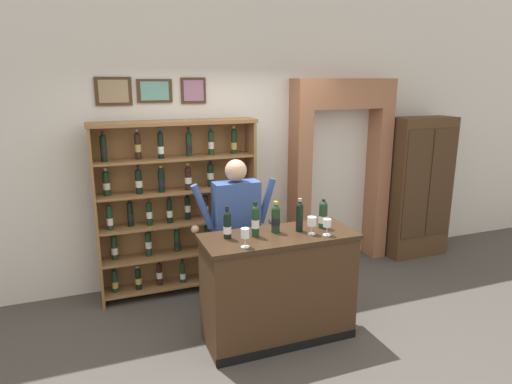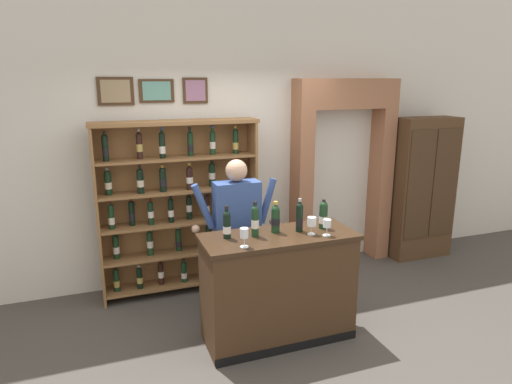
{
  "view_description": "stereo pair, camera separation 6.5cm",
  "coord_description": "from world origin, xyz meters",
  "px_view_note": "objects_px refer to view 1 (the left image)",
  "views": [
    {
      "loc": [
        -1.52,
        -3.49,
        2.38
      ],
      "look_at": [
        -0.11,
        0.21,
        1.39
      ],
      "focal_mm": 31.42,
      "sensor_mm": 36.0,
      "label": 1
    },
    {
      "loc": [
        -1.45,
        -3.51,
        2.38
      ],
      "look_at": [
        -0.11,
        0.21,
        1.39
      ],
      "focal_mm": 31.42,
      "sensor_mm": 36.0,
      "label": 2
    }
  ],
  "objects_px": {
    "tasting_bottle_super_tuscan": "(227,224)",
    "side_cabinet": "(419,188)",
    "wine_glass_center": "(327,224)",
    "shopkeeper": "(236,219)",
    "wine_shelf": "(177,204)",
    "tasting_bottle_bianco": "(323,214)",
    "wine_glass_left": "(245,234)",
    "wine_glass_spare": "(312,222)",
    "tasting_bottle_prosecco": "(255,220)",
    "tasting_bottle_chianti": "(300,217)",
    "tasting_bottle_riserva": "(276,218)",
    "tasting_counter": "(278,287)"
  },
  "relations": [
    {
      "from": "wine_shelf",
      "to": "tasting_bottle_prosecco",
      "type": "relative_size",
      "value": 6.14
    },
    {
      "from": "tasting_bottle_riserva",
      "to": "tasting_bottle_prosecco",
      "type": "bearing_deg",
      "value": -169.24
    },
    {
      "from": "side_cabinet",
      "to": "tasting_bottle_prosecco",
      "type": "relative_size",
      "value": 5.96
    },
    {
      "from": "wine_glass_center",
      "to": "shopkeeper",
      "type": "bearing_deg",
      "value": 127.46
    },
    {
      "from": "side_cabinet",
      "to": "tasting_bottle_bianco",
      "type": "distance_m",
      "value": 2.49
    },
    {
      "from": "wine_glass_left",
      "to": "wine_glass_center",
      "type": "height_order",
      "value": "wine_glass_left"
    },
    {
      "from": "tasting_counter",
      "to": "tasting_bottle_chianti",
      "type": "xyz_separation_m",
      "value": [
        0.21,
        0.02,
        0.65
      ]
    },
    {
      "from": "tasting_bottle_bianco",
      "to": "tasting_bottle_super_tuscan",
      "type": "bearing_deg",
      "value": 177.43
    },
    {
      "from": "tasting_bottle_bianco",
      "to": "wine_glass_left",
      "type": "bearing_deg",
      "value": -165.84
    },
    {
      "from": "wine_shelf",
      "to": "tasting_bottle_riserva",
      "type": "distance_m",
      "value": 1.41
    },
    {
      "from": "tasting_bottle_bianco",
      "to": "wine_glass_spare",
      "type": "distance_m",
      "value": 0.22
    },
    {
      "from": "tasting_bottle_prosecco",
      "to": "wine_glass_spare",
      "type": "distance_m",
      "value": 0.51
    },
    {
      "from": "side_cabinet",
      "to": "wine_glass_left",
      "type": "distance_m",
      "value": 3.34
    },
    {
      "from": "tasting_bottle_super_tuscan",
      "to": "tasting_bottle_bianco",
      "type": "bearing_deg",
      "value": -2.57
    },
    {
      "from": "wine_glass_spare",
      "to": "side_cabinet",
      "type": "bearing_deg",
      "value": 29.66
    },
    {
      "from": "side_cabinet",
      "to": "tasting_counter",
      "type": "bearing_deg",
      "value": -154.62
    },
    {
      "from": "tasting_counter",
      "to": "wine_glass_center",
      "type": "distance_m",
      "value": 0.75
    },
    {
      "from": "tasting_bottle_super_tuscan",
      "to": "tasting_bottle_bianco",
      "type": "height_order",
      "value": "tasting_bottle_super_tuscan"
    },
    {
      "from": "wine_glass_spare",
      "to": "wine_glass_left",
      "type": "xyz_separation_m",
      "value": [
        -0.67,
        -0.09,
        0.0
      ]
    },
    {
      "from": "wine_shelf",
      "to": "tasting_bottle_super_tuscan",
      "type": "relative_size",
      "value": 6.64
    },
    {
      "from": "tasting_bottle_super_tuscan",
      "to": "tasting_bottle_riserva",
      "type": "relative_size",
      "value": 1.01
    },
    {
      "from": "wine_shelf",
      "to": "wine_glass_center",
      "type": "height_order",
      "value": "wine_shelf"
    },
    {
      "from": "side_cabinet",
      "to": "wine_glass_center",
      "type": "bearing_deg",
      "value": -147.68
    },
    {
      "from": "wine_glass_left",
      "to": "wine_glass_spare",
      "type": "bearing_deg",
      "value": 7.86
    },
    {
      "from": "shopkeeper",
      "to": "tasting_bottle_chianti",
      "type": "height_order",
      "value": "shopkeeper"
    },
    {
      "from": "tasting_bottle_prosecco",
      "to": "tasting_bottle_chianti",
      "type": "xyz_separation_m",
      "value": [
        0.43,
        -0.01,
        -0.01
      ]
    },
    {
      "from": "tasting_bottle_chianti",
      "to": "tasting_bottle_bianco",
      "type": "relative_size",
      "value": 1.12
    },
    {
      "from": "tasting_counter",
      "to": "tasting_bottle_super_tuscan",
      "type": "height_order",
      "value": "tasting_bottle_super_tuscan"
    },
    {
      "from": "wine_glass_center",
      "to": "tasting_bottle_super_tuscan",
      "type": "bearing_deg",
      "value": 164.32
    },
    {
      "from": "tasting_bottle_super_tuscan",
      "to": "wine_glass_spare",
      "type": "bearing_deg",
      "value": -12.44
    },
    {
      "from": "tasting_bottle_chianti",
      "to": "wine_glass_center",
      "type": "xyz_separation_m",
      "value": [
        0.18,
        -0.19,
        -0.03
      ]
    },
    {
      "from": "tasting_bottle_chianti",
      "to": "tasting_bottle_prosecco",
      "type": "bearing_deg",
      "value": 179.0
    },
    {
      "from": "shopkeeper",
      "to": "tasting_bottle_prosecco",
      "type": "relative_size",
      "value": 5.09
    },
    {
      "from": "tasting_bottle_chianti",
      "to": "tasting_bottle_bianco",
      "type": "distance_m",
      "value": 0.25
    },
    {
      "from": "tasting_counter",
      "to": "wine_glass_spare",
      "type": "xyz_separation_m",
      "value": [
        0.28,
        -0.09,
        0.62
      ]
    },
    {
      "from": "wine_shelf",
      "to": "shopkeeper",
      "type": "height_order",
      "value": "wine_shelf"
    },
    {
      "from": "wine_shelf",
      "to": "tasting_bottle_prosecco",
      "type": "height_order",
      "value": "wine_shelf"
    },
    {
      "from": "tasting_bottle_super_tuscan",
      "to": "side_cabinet",
      "type": "bearing_deg",
      "value": 20.78
    },
    {
      "from": "tasting_bottle_prosecco",
      "to": "wine_glass_spare",
      "type": "bearing_deg",
      "value": -13.92
    },
    {
      "from": "tasting_bottle_super_tuscan",
      "to": "tasting_bottle_riserva",
      "type": "distance_m",
      "value": 0.46
    },
    {
      "from": "wine_shelf",
      "to": "wine_glass_center",
      "type": "relative_size",
      "value": 12.97
    },
    {
      "from": "wine_shelf",
      "to": "wine_glass_spare",
      "type": "distance_m",
      "value": 1.7
    },
    {
      "from": "tasting_bottle_super_tuscan",
      "to": "tasting_bottle_bianco",
      "type": "xyz_separation_m",
      "value": [
        0.92,
        -0.04,
        0.0
      ]
    },
    {
      "from": "wine_glass_left",
      "to": "tasting_bottle_riserva",
      "type": "bearing_deg",
      "value": 33.55
    },
    {
      "from": "wine_glass_center",
      "to": "wine_glass_spare",
      "type": "bearing_deg",
      "value": 146.14
    },
    {
      "from": "tasting_bottle_super_tuscan",
      "to": "tasting_bottle_chianti",
      "type": "relative_size",
      "value": 0.95
    },
    {
      "from": "tasting_bottle_prosecco",
      "to": "tasting_bottle_bianco",
      "type": "xyz_separation_m",
      "value": [
        0.68,
        -0.0,
        -0.02
      ]
    },
    {
      "from": "side_cabinet",
      "to": "shopkeeper",
      "type": "relative_size",
      "value": 1.17
    },
    {
      "from": "wine_shelf",
      "to": "side_cabinet",
      "type": "relative_size",
      "value": 1.03
    },
    {
      "from": "shopkeeper",
      "to": "tasting_bottle_super_tuscan",
      "type": "height_order",
      "value": "shopkeeper"
    }
  ]
}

